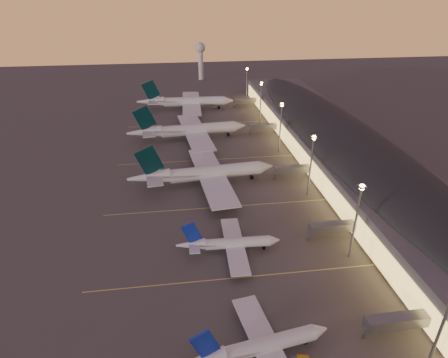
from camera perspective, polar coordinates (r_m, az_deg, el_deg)
ground at (r=117.73m, az=2.04°, el=-13.15°), size 700.00×700.00×0.00m
airliner_narrow_south at (r=93.67m, az=5.22°, el=-24.12°), size 35.46×32.00×12.68m
airliner_narrow_north at (r=121.46m, az=0.71°, el=-9.79°), size 33.45×29.81×11.98m
airliner_wide_near at (r=159.97m, az=-3.20°, el=0.84°), size 63.18×57.83×20.21m
airliner_wide_mid at (r=209.70m, az=-5.48°, el=7.40°), size 66.23×60.66×21.18m
airliner_wide_far at (r=264.73m, az=-5.85°, el=11.62°), size 66.20×60.24×21.20m
terminal_building at (r=190.90m, az=17.01°, el=5.34°), size 56.35×255.00×17.46m
light_masts at (r=172.14m, az=10.45°, el=6.86°), size 2.20×217.20×25.90m
radar_tower at (r=353.38m, az=-3.59°, el=18.37°), size 9.00×9.00×32.50m
lane_markings at (r=150.04m, az=-0.50°, el=-3.29°), size 90.00×180.36×0.00m
baggage_tug_b at (r=110.01m, az=22.60°, el=-19.02°), size 3.51×2.54×0.98m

